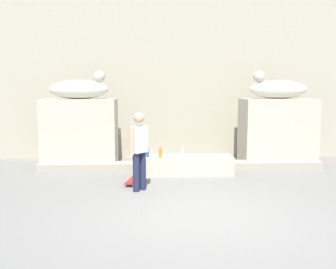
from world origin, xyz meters
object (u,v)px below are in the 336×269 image
skater (139,148)px  bottle_clear (182,152)px  bottle_orange (160,153)px  bottle_brown (142,153)px  skateboard (133,180)px  bottle_blue (148,152)px  statue_reclining_left (80,89)px  statue_reclining_right (277,89)px

skater → bottle_clear: skater is taller
bottle_orange → bottle_brown: bearing=-179.2°
skateboard → bottle_blue: bearing=-10.5°
bottle_brown → skateboard: bearing=-105.6°
statue_reclining_left → bottle_brown: (1.68, -1.40, -1.57)m
bottle_clear → statue_reclining_right: bearing=21.5°
skateboard → bottle_brown: bearing=-4.4°
statue_reclining_left → bottle_orange: bearing=-46.2°
skater → bottle_clear: bearing=9.4°
statue_reclining_right → bottle_blue: (-3.63, -1.24, -1.55)m
statue_reclining_right → bottle_blue: 4.14m
statue_reclining_right → skater: size_ratio=0.98×
statue_reclining_left → skater: (1.65, -2.75, -1.22)m
bottle_orange → bottle_blue: bearing=155.4°
skater → bottle_clear: size_ratio=6.27×
skateboard → bottle_clear: bottle_clear is taller
bottle_clear → bottle_brown: 1.07m
skateboard → bottle_orange: bottle_orange is taller
skater → statue_reclining_right: bearing=-12.5°
skater → skateboard: bearing=56.3°
statue_reclining_left → skateboard: size_ratio=2.05×
bottle_clear → bottle_blue: (-0.88, -0.15, 0.03)m
bottle_blue → skater: bearing=-96.4°
bottle_blue → skateboard: bearing=-111.7°
bottle_orange → bottle_clear: bottle_orange is taller
bottle_clear → bottle_blue: bottle_blue is taller
skater → bottle_blue: skater is taller
statue_reclining_left → statue_reclining_right: bearing=-13.2°
bottle_orange → bottle_clear: (0.56, 0.30, -0.01)m
bottle_brown → bottle_blue: (0.14, 0.15, 0.01)m
statue_reclining_right → bottle_brown: statue_reclining_right is taller
statue_reclining_left → skateboard: 3.30m
statue_reclining_left → bottle_clear: bearing=-35.2°
statue_reclining_left → bottle_brown: size_ratio=5.66×
skater → skateboard: (-0.17, 0.65, -0.86)m
skateboard → bottle_blue: bottle_blue is taller
statue_reclining_right → bottle_clear: (-2.75, -1.09, -1.58)m
skater → bottle_orange: 1.49m
statue_reclining_right → skateboard: size_ratio=1.98×
bottle_clear → bottle_brown: bottle_brown is taller
skateboard → bottle_brown: size_ratio=2.76×
bottle_brown → bottle_clear: bearing=16.7°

